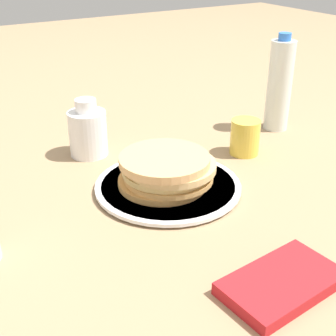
{
  "coord_description": "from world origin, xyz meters",
  "views": [
    {
      "loc": [
        -0.4,
        -0.71,
        0.46
      ],
      "look_at": [
        0.01,
        -0.02,
        0.05
      ],
      "focal_mm": 50.0,
      "sensor_mm": 36.0,
      "label": 1
    }
  ],
  "objects_px": {
    "plate": "(168,186)",
    "juice_glass": "(245,137)",
    "water_bottle_mid": "(280,85)",
    "pancake_stack": "(167,170)",
    "cream_jug": "(88,131)"
  },
  "relations": [
    {
      "from": "juice_glass",
      "to": "pancake_stack",
      "type": "bearing_deg",
      "value": -166.8
    },
    {
      "from": "plate",
      "to": "water_bottle_mid",
      "type": "distance_m",
      "value": 0.44
    },
    {
      "from": "plate",
      "to": "juice_glass",
      "type": "xyz_separation_m",
      "value": [
        0.24,
        0.06,
        0.03
      ]
    },
    {
      "from": "plate",
      "to": "cream_jug",
      "type": "distance_m",
      "value": 0.25
    },
    {
      "from": "water_bottle_mid",
      "to": "plate",
      "type": "bearing_deg",
      "value": -161.52
    },
    {
      "from": "plate",
      "to": "water_bottle_mid",
      "type": "xyz_separation_m",
      "value": [
        0.4,
        0.14,
        0.11
      ]
    },
    {
      "from": "plate",
      "to": "pancake_stack",
      "type": "relative_size",
      "value": 1.55
    },
    {
      "from": "plate",
      "to": "juice_glass",
      "type": "bearing_deg",
      "value": 13.19
    },
    {
      "from": "juice_glass",
      "to": "water_bottle_mid",
      "type": "distance_m",
      "value": 0.2
    },
    {
      "from": "pancake_stack",
      "to": "cream_jug",
      "type": "distance_m",
      "value": 0.24
    },
    {
      "from": "plate",
      "to": "pancake_stack",
      "type": "xyz_separation_m",
      "value": [
        -0.0,
        -0.0,
        0.04
      ]
    },
    {
      "from": "plate",
      "to": "water_bottle_mid",
      "type": "bearing_deg",
      "value": 18.48
    },
    {
      "from": "pancake_stack",
      "to": "water_bottle_mid",
      "type": "relative_size",
      "value": 0.77
    },
    {
      "from": "juice_glass",
      "to": "cream_jug",
      "type": "height_order",
      "value": "cream_jug"
    },
    {
      "from": "juice_glass",
      "to": "cream_jug",
      "type": "relative_size",
      "value": 0.61
    }
  ]
}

